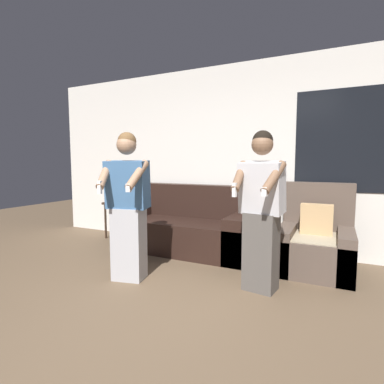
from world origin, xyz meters
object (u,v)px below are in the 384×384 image
person_left (128,207)px  person_right (261,212)px  couch (186,228)px  side_table (121,208)px  armchair (316,243)px

person_left → person_right: bearing=14.1°
couch → person_right: 1.67m
couch → side_table: bearing=172.4°
person_right → couch: bearing=144.1°
couch → person_left: bearing=-92.7°
couch → person_left: 1.36m
side_table → person_left: (1.28, -1.46, 0.29)m
person_left → person_right: person_left is taller
person_left → person_right: (1.36, 0.34, -0.00)m
armchair → person_left: size_ratio=0.64×
person_right → side_table: bearing=157.0°
couch → armchair: 1.76m
couch → person_left: person_left is taller
couch → person_right: bearing=-35.9°
armchair → person_right: (-0.46, -0.89, 0.48)m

